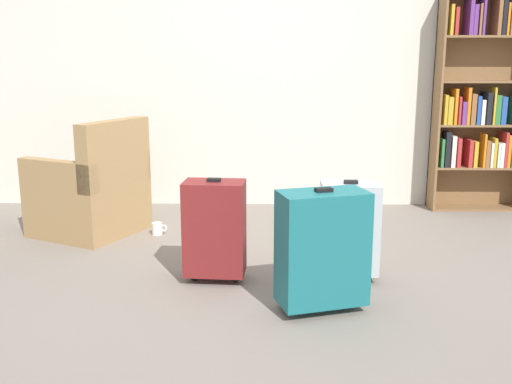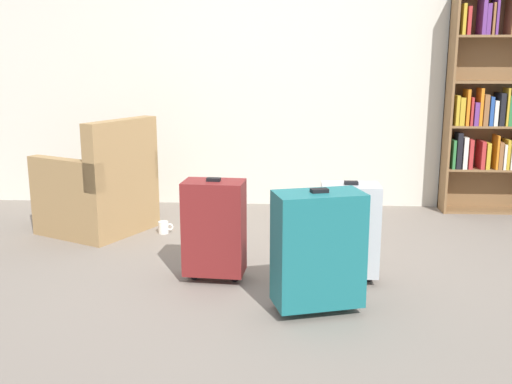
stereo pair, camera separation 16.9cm
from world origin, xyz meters
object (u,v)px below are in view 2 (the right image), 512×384
object	(u,v)px
suitcase_teal	(318,249)
armchair	(100,192)
bookshelf	(495,101)
suitcase_silver	(350,230)
suitcase_dark_red	(214,228)
mug	(164,227)

from	to	relation	value
suitcase_teal	armchair	bearing A→B (deg)	138.68
bookshelf	suitcase_silver	xyz separation A→B (m)	(-1.40, -1.81, -0.65)
suitcase_teal	suitcase_dark_red	size ratio (longest dim) A/B	1.06
suitcase_silver	suitcase_dark_red	bearing A→B (deg)	-177.48
mug	suitcase_teal	distance (m)	1.85
suitcase_silver	mug	bearing A→B (deg)	145.45
armchair	suitcase_silver	bearing A→B (deg)	-27.77
mug	suitcase_dark_red	distance (m)	1.15
mug	suitcase_silver	size ratio (longest dim) A/B	0.19
armchair	suitcase_teal	size ratio (longest dim) A/B	1.36
suitcase_teal	suitcase_dark_red	xyz separation A→B (m)	(-0.62, 0.44, -0.02)
bookshelf	mug	xyz separation A→B (m)	(-2.76, -0.87, -0.94)
armchair	bookshelf	bearing A→B (deg)	14.17
mug	suitcase_dark_red	size ratio (longest dim) A/B	0.18
bookshelf	suitcase_silver	size ratio (longest dim) A/B	3.01
suitcase_dark_red	suitcase_silver	xyz separation A→B (m)	(0.83, 0.04, -0.01)
mug	suitcase_teal	bearing A→B (deg)	-50.84
armchair	suitcase_silver	world-z (taller)	armchair
bookshelf	suitcase_dark_red	bearing A→B (deg)	-140.27
mug	suitcase_teal	world-z (taller)	suitcase_teal
armchair	suitcase_silver	distance (m)	2.12
bookshelf	mug	distance (m)	3.04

